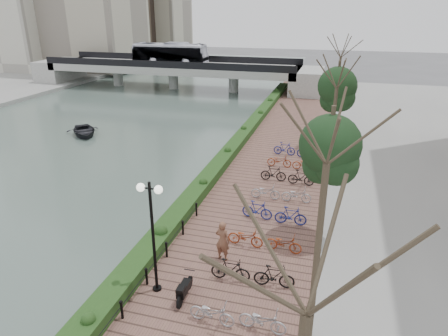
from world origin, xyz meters
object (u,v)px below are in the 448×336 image
at_px(motorcycle, 185,288).
at_px(boat, 84,131).
at_px(pedestrian, 223,241).
at_px(lamppost, 151,214).

bearing_deg(motorcycle, boat, 130.89).
bearing_deg(pedestrian, motorcycle, 88.64).
height_order(lamppost, motorcycle, lamppost).
xyz_separation_m(pedestrian, boat, (-17.95, 15.89, -1.01)).
bearing_deg(lamppost, pedestrian, 54.64).
relative_size(lamppost, pedestrian, 2.48).
xyz_separation_m(motorcycle, pedestrian, (0.69, 2.88, 0.51)).
distance_m(pedestrian, boat, 24.00).
xyz_separation_m(lamppost, boat, (-16.01, 18.63, -3.47)).
relative_size(motorcycle, boat, 0.35).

